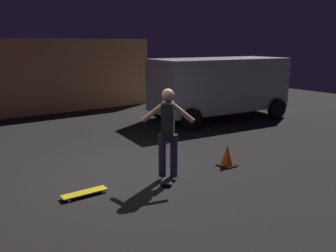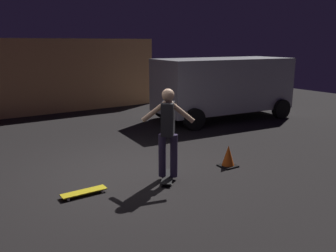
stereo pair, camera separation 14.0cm
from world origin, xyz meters
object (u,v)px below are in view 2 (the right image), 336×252
at_px(traffic_cone, 228,157).
at_px(skateboard_spare, 84,192).
at_px(parked_van, 223,85).
at_px(skater, 168,127).
at_px(skateboard_ridden, 168,177).

bearing_deg(traffic_cone, skateboard_spare, 174.23).
height_order(parked_van, skateboard_spare, parked_van).
bearing_deg(skateboard_spare, skater, -7.68).
relative_size(parked_van, traffic_cone, 10.36).
bearing_deg(traffic_cone, skater, 176.33).
distance_m(skateboard_ridden, skateboard_spare, 1.60).
bearing_deg(parked_van, skateboard_spare, -151.37).
relative_size(skater, traffic_cone, 3.63).
relative_size(skateboard_spare, traffic_cone, 1.70).
relative_size(skateboard_spare, skater, 0.47).
xyz_separation_m(skateboard_ridden, skater, (0.00, 0.00, 0.98)).
bearing_deg(skateboard_ridden, skateboard_spare, 172.32).
height_order(skateboard_spare, skater, skater).
bearing_deg(traffic_cone, skateboard_ridden, 176.33).
bearing_deg(skateboard_ridden, traffic_cone, -3.67).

